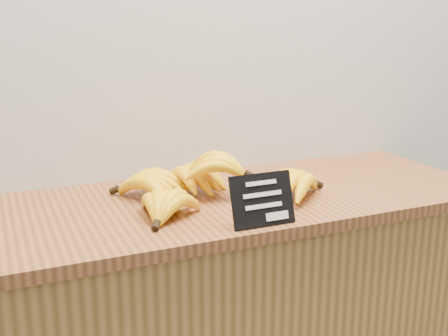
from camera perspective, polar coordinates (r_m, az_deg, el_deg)
counter_top at (r=1.46m, az=-0.78°, el=-3.50°), size 1.46×0.54×0.03m
chalkboard_sign at (r=1.25m, az=3.93°, el=-3.25°), size 0.15×0.04×0.12m
banana_pile at (r=1.43m, az=-1.78°, el=-1.61°), size 0.57×0.38×0.11m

